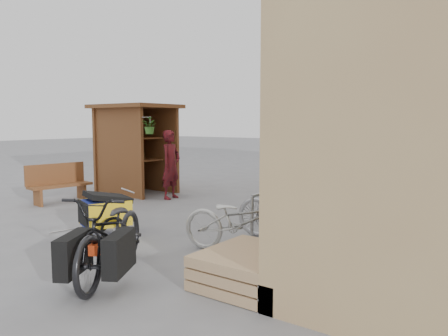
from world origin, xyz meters
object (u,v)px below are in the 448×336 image
Objects in this scene: cargo_bike at (112,235)px; bike_5 at (333,187)px; child_trailer at (105,211)px; bike_0 at (241,222)px; pallet_stack at (249,268)px; bike_1 at (285,209)px; bike_3 at (315,199)px; bike_6 at (356,186)px; bike_2 at (304,200)px; kiosk at (133,136)px; bike_7 at (354,182)px; bench at (59,183)px; shopping_carts at (412,174)px; person_kiosk at (171,165)px; bike_4 at (326,192)px.

cargo_bike is 5.47m from bike_5.
bike_0 is at bearing 32.72° from child_trailer.
pallet_stack is at bearing -151.87° from bike_0.
bike_1 is 1.15× the size of bike_3.
bike_2 is at bearing -175.16° from bike_6.
kiosk is 7.50m from pallet_stack.
bike_2 is at bearing 166.26° from bike_5.
bike_2 is at bearing 49.67° from cargo_bike.
cargo_bike is at bearing -152.69° from pallet_stack.
cargo_bike is 3.95m from bike_2.
bike_0 is at bearing -161.09° from bike_7.
shopping_carts is at bearing 49.35° from bench.
bike_7 is at bearing -70.67° from person_kiosk.
bike_3 is at bearing 23.14° from bench.
cargo_bike is 4.34m from bike_3.
bike_6 is (-0.64, 5.44, 0.28)m from pallet_stack.
kiosk is at bearing 85.64° from bike_4.
person_kiosk is 0.91× the size of bike_4.
bike_1 is (0.18, 1.01, 0.04)m from bike_0.
pallet_stack is 1.26m from bike_0.
cargo_bike reaches higher than bench.
shopping_carts is (6.28, 3.95, -0.97)m from kiosk.
bike_0 reaches higher than pallet_stack.
pallet_stack is at bearing -167.69° from bike_1.
shopping_carts reaches higher than bike_3.
bike_0 is 1.00× the size of bike_6.
shopping_carts is (6.68, 6.00, 0.11)m from bench.
bench is (-0.40, -2.05, -1.08)m from kiosk.
pallet_stack is 6.93m from bench.
bike_1 is 0.91× the size of bike_4.
person_kiosk reaches higher than cargo_bike.
bench is at bearing -101.03° from kiosk.
child_trailer is 2.06m from cargo_bike.
shopping_carts is 1.08× the size of person_kiosk.
bike_5 is at bearing -164.07° from bike_7.
bike_7 is (-0.84, 5.83, 0.31)m from pallet_stack.
bench is at bearing 104.37° from bike_4.
bike_0 is at bearing -27.86° from kiosk.
shopping_carts is 4.80m from bike_2.
cargo_bike is at bearing 167.56° from bike_2.
bike_1 reaches higher than bike_6.
bike_4 is 1.11× the size of bike_7.
kiosk is 5.63m from bike_2.
bike_5 is 1.06× the size of bike_7.
pallet_stack is 0.69× the size of bike_1.
bike_6 is at bearing -16.52° from bike_4.
pallet_stack is at bearing -167.38° from bike_2.
shopping_carts is 1.02× the size of bike_2.
shopping_carts is 0.87× the size of cargo_bike.
bike_0 reaches higher than child_trailer.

